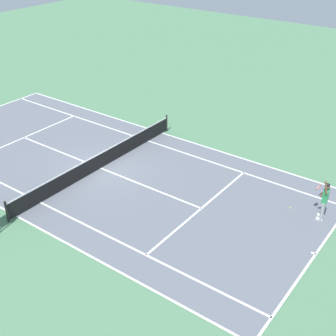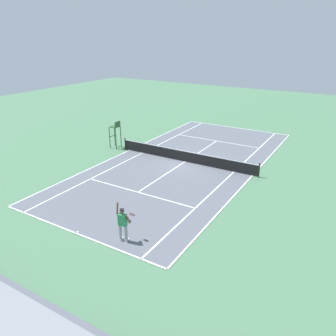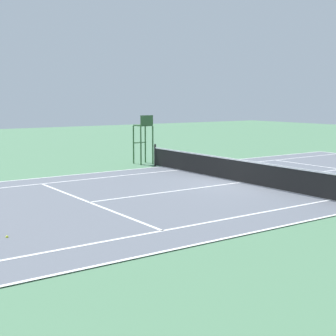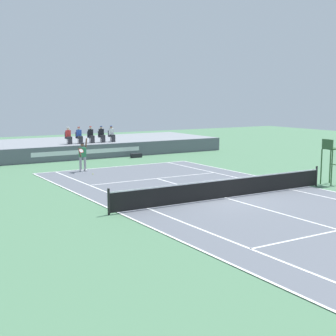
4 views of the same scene
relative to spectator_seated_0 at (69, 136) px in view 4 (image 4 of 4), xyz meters
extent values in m
plane|color=#4C7A56|center=(0.92, -18.00, -1.69)|extent=(80.00, 80.00, 0.00)
cube|color=slate|center=(0.92, -18.00, -1.68)|extent=(10.98, 23.78, 0.02)
cube|color=white|center=(0.92, -6.11, -1.67)|extent=(10.98, 0.10, 0.01)
cube|color=white|center=(-4.57, -18.00, -1.67)|extent=(0.10, 23.78, 0.01)
cube|color=white|center=(6.41, -18.00, -1.67)|extent=(0.10, 23.78, 0.01)
cube|color=white|center=(-3.19, -18.00, -1.67)|extent=(0.10, 23.78, 0.01)
cube|color=white|center=(5.03, -18.00, -1.67)|extent=(0.10, 23.78, 0.01)
cube|color=white|center=(0.92, -11.60, -1.67)|extent=(8.22, 0.10, 0.01)
cube|color=white|center=(0.92, -18.00, -1.67)|extent=(0.10, 12.80, 0.01)
cube|color=white|center=(0.92, -6.21, -1.67)|extent=(0.10, 0.20, 0.01)
cylinder|color=black|center=(-5.02, -18.00, -1.16)|extent=(0.10, 0.10, 1.07)
cylinder|color=black|center=(6.86, -18.00, -1.16)|extent=(0.10, 0.10, 1.07)
cube|color=black|center=(0.92, -18.00, -1.21)|extent=(11.78, 0.02, 0.84)
cube|color=white|center=(0.92, -18.00, -0.79)|extent=(11.78, 0.03, 0.06)
cube|color=#565B66|center=(0.92, -1.40, -1.15)|extent=(24.41, 0.24, 1.08)
cube|color=silver|center=(0.92, -1.53, -1.10)|extent=(8.54, 0.01, 0.32)
cube|color=gray|center=(0.92, 2.65, -1.15)|extent=(24.41, 7.87, 1.08)
cube|color=#474C56|center=(0.00, 0.02, -0.20)|extent=(0.44, 0.44, 0.06)
cube|color=#474C56|center=(0.00, 0.22, 0.05)|extent=(0.44, 0.06, 0.44)
cylinder|color=#4C4C51|center=(0.18, -0.13, -0.42)|extent=(0.04, 0.04, 0.38)
cylinder|color=#4C4C51|center=(-0.18, -0.13, -0.42)|extent=(0.04, 0.04, 0.38)
cube|color=#2D2D33|center=(0.00, -0.08, -0.12)|extent=(0.34, 0.44, 0.16)
cube|color=#2D2D33|center=(0.00, -0.28, -0.39)|extent=(0.30, 0.14, 0.44)
cube|color=red|center=(0.00, 0.08, 0.17)|extent=(0.36, 0.22, 0.52)
sphere|color=beige|center=(0.00, 0.08, 0.54)|extent=(0.20, 0.20, 0.20)
cylinder|color=white|center=(0.00, 0.08, 0.63)|extent=(0.19, 0.19, 0.05)
cube|color=#474C56|center=(0.86, 0.02, -0.20)|extent=(0.44, 0.44, 0.06)
cube|color=#474C56|center=(0.86, 0.22, 0.05)|extent=(0.44, 0.06, 0.44)
cylinder|color=#4C4C51|center=(1.03, -0.13, -0.42)|extent=(0.04, 0.04, 0.38)
cylinder|color=#4C4C51|center=(0.68, -0.13, -0.42)|extent=(0.04, 0.04, 0.38)
cube|color=#2D2D33|center=(0.86, -0.08, -0.12)|extent=(0.34, 0.44, 0.16)
cube|color=#2D2D33|center=(0.86, -0.28, -0.39)|extent=(0.30, 0.14, 0.44)
cube|color=#2D4CA8|center=(0.86, 0.08, 0.17)|extent=(0.36, 0.22, 0.52)
sphere|color=beige|center=(0.86, 0.08, 0.54)|extent=(0.20, 0.20, 0.20)
cylinder|color=red|center=(0.86, 0.08, 0.63)|extent=(0.19, 0.19, 0.05)
cube|color=#474C56|center=(1.82, 0.02, -0.20)|extent=(0.44, 0.44, 0.06)
cube|color=#474C56|center=(1.82, 0.22, 0.05)|extent=(0.44, 0.06, 0.44)
cylinder|color=#4C4C51|center=(1.99, -0.13, -0.42)|extent=(0.04, 0.04, 0.38)
cylinder|color=#4C4C51|center=(1.64, -0.13, -0.42)|extent=(0.04, 0.04, 0.38)
cube|color=#2D2D33|center=(1.82, -0.08, -0.12)|extent=(0.34, 0.44, 0.16)
cube|color=#2D2D33|center=(1.82, -0.28, -0.39)|extent=(0.30, 0.14, 0.44)
cube|color=black|center=(1.82, 0.08, 0.17)|extent=(0.36, 0.22, 0.52)
sphere|color=beige|center=(1.82, 0.08, 0.54)|extent=(0.20, 0.20, 0.20)
cylinder|color=red|center=(1.82, 0.08, 0.63)|extent=(0.19, 0.19, 0.05)
cube|color=#474C56|center=(2.72, 0.02, -0.20)|extent=(0.44, 0.44, 0.06)
cube|color=#474C56|center=(2.72, 0.22, 0.05)|extent=(0.44, 0.06, 0.44)
cylinder|color=#4C4C51|center=(2.89, -0.13, -0.42)|extent=(0.04, 0.04, 0.38)
cylinder|color=#4C4C51|center=(2.54, -0.13, -0.42)|extent=(0.04, 0.04, 0.38)
cube|color=#2D2D33|center=(2.72, -0.08, -0.12)|extent=(0.34, 0.44, 0.16)
cube|color=#2D2D33|center=(2.72, -0.28, -0.39)|extent=(0.30, 0.14, 0.44)
cube|color=black|center=(2.72, 0.08, 0.17)|extent=(0.36, 0.22, 0.52)
sphere|color=tan|center=(2.72, 0.08, 0.54)|extent=(0.20, 0.20, 0.20)
cylinder|color=#2D4CA8|center=(2.72, 0.08, 0.63)|extent=(0.19, 0.19, 0.05)
cube|color=#474C56|center=(3.57, 0.02, -0.20)|extent=(0.44, 0.44, 0.06)
cube|color=#474C56|center=(3.57, 0.22, 0.05)|extent=(0.44, 0.06, 0.44)
cylinder|color=#4C4C51|center=(3.75, -0.13, -0.42)|extent=(0.04, 0.04, 0.38)
cylinder|color=#4C4C51|center=(3.40, -0.13, -0.42)|extent=(0.04, 0.04, 0.38)
cube|color=#2D2D33|center=(3.57, -0.08, -0.12)|extent=(0.34, 0.44, 0.16)
cube|color=#2D2D33|center=(3.57, -0.28, -0.39)|extent=(0.30, 0.14, 0.44)
cube|color=white|center=(3.57, 0.08, 0.17)|extent=(0.36, 0.22, 0.52)
sphere|color=#A37556|center=(3.57, 0.08, 0.54)|extent=(0.20, 0.20, 0.20)
cylinder|color=#2D4CA8|center=(3.57, 0.08, 0.63)|extent=(0.19, 0.19, 0.05)
cylinder|color=#9E9EA3|center=(-1.48, -6.80, -1.23)|extent=(0.15, 0.15, 0.92)
cylinder|color=#9E9EA3|center=(-1.79, -6.86, -1.23)|extent=(0.15, 0.15, 0.92)
cube|color=white|center=(-1.47, -6.86, -1.64)|extent=(0.17, 0.30, 0.10)
cube|color=white|center=(-1.78, -6.92, -1.64)|extent=(0.17, 0.30, 0.10)
cube|color=#2D8C51|center=(-1.63, -6.83, -0.47)|extent=(0.44, 0.31, 0.60)
sphere|color=brown|center=(-1.63, -6.83, 0.00)|extent=(0.22, 0.22, 0.22)
cylinder|color=black|center=(-1.63, -6.83, 0.09)|extent=(0.21, 0.21, 0.06)
cylinder|color=brown|center=(-1.37, -6.81, 0.09)|extent=(0.13, 0.23, 0.61)
cylinder|color=brown|center=(-1.87, -6.97, -0.45)|extent=(0.15, 0.34, 0.56)
cylinder|color=black|center=(-1.89, -7.10, -0.58)|extent=(0.07, 0.19, 0.25)
torus|color=red|center=(-1.89, -7.27, -0.32)|extent=(0.33, 0.24, 0.26)
cylinder|color=silver|center=(-1.89, -7.27, -0.32)|extent=(0.29, 0.20, 0.22)
sphere|color=#D1E533|center=(-1.58, -8.27, -1.66)|extent=(0.07, 0.07, 0.07)
cylinder|color=#2D562D|center=(8.29, -17.65, -0.74)|extent=(0.07, 0.07, 1.90)
cylinder|color=#2D562D|center=(7.59, -17.65, -0.74)|extent=(0.07, 0.07, 1.90)
cylinder|color=#2D562D|center=(7.59, -18.35, -0.74)|extent=(0.07, 0.07, 1.90)
cube|color=#2D562D|center=(7.94, -18.00, 0.24)|extent=(0.70, 0.70, 0.06)
cube|color=#2D562D|center=(7.59, -18.00, 0.51)|extent=(0.06, 0.70, 0.48)
cube|color=#2D562D|center=(8.26, -18.00, -0.65)|extent=(0.10, 0.70, 0.04)
cube|color=black|center=(4.49, -2.38, -1.53)|extent=(0.84, 0.32, 0.32)
cylinder|color=black|center=(4.07, -2.38, -1.53)|extent=(0.06, 0.32, 0.32)
cylinder|color=black|center=(4.91, -2.38, -1.53)|extent=(0.06, 0.32, 0.32)
camera|label=1|loc=(16.15, -2.33, 10.56)|focal=49.43mm
camera|label=2|loc=(-10.59, 3.91, 7.83)|focal=35.49mm
camera|label=3|loc=(-12.95, -4.96, 1.56)|focal=52.70mm
camera|label=4|loc=(-13.07, -35.59, 3.03)|focal=52.78mm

